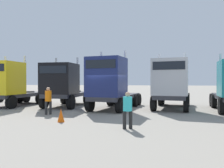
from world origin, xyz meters
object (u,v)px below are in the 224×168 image
object	(u,v)px
semi_truck_yellow	(9,84)
traffic_cone_near	(61,115)
semi_truck_silver	(171,84)
visitor_with_camera	(128,108)
semi_truck_navy	(110,84)
semi_truck_black	(64,85)
visitor_in_hivis	(48,99)

from	to	relation	value
semi_truck_yellow	traffic_cone_near	bearing A→B (deg)	53.52
semi_truck_silver	visitor_with_camera	size ratio (longest dim) A/B	3.94
semi_truck_navy	semi_truck_silver	size ratio (longest dim) A/B	1.03
semi_truck_yellow	semi_truck_black	distance (m)	4.58
semi_truck_black	semi_truck_silver	size ratio (longest dim) A/B	0.96
traffic_cone_near	visitor_with_camera	bearing A→B (deg)	-15.77
semi_truck_yellow	semi_truck_black	size ratio (longest dim) A/B	1.04
semi_truck_silver	traffic_cone_near	size ratio (longest dim) A/B	9.26
semi_truck_black	semi_truck_silver	xyz separation A→B (m)	(8.43, 0.09, 0.09)
semi_truck_black	semi_truck_navy	size ratio (longest dim) A/B	0.93
semi_truck_black	semi_truck_silver	bearing A→B (deg)	91.04
semi_truck_black	visitor_with_camera	size ratio (longest dim) A/B	3.79
semi_truck_navy	visitor_in_hivis	bearing A→B (deg)	-41.33
semi_truck_navy	semi_truck_silver	world-z (taller)	semi_truck_navy
semi_truck_silver	visitor_with_camera	distance (m)	7.77
semi_truck_black	semi_truck_yellow	bearing A→B (deg)	-82.55
semi_truck_silver	traffic_cone_near	distance (m)	8.80
semi_truck_black	semi_truck_navy	xyz separation A→B (m)	(4.09, -1.14, 0.09)
visitor_with_camera	traffic_cone_near	world-z (taller)	visitor_with_camera
semi_truck_black	visitor_in_hivis	distance (m)	4.10
semi_truck_yellow	semi_truck_silver	size ratio (longest dim) A/B	1.00
semi_truck_black	traffic_cone_near	size ratio (longest dim) A/B	8.90
semi_truck_black	semi_truck_navy	distance (m)	4.25
semi_truck_black	traffic_cone_near	world-z (taller)	semi_truck_black
semi_truck_yellow	visitor_with_camera	bearing A→B (deg)	60.19
visitor_in_hivis	traffic_cone_near	world-z (taller)	visitor_in_hivis
semi_truck_navy	visitor_in_hivis	world-z (taller)	semi_truck_navy
semi_truck_black	traffic_cone_near	bearing A→B (deg)	22.51
semi_truck_yellow	semi_truck_silver	world-z (taller)	semi_truck_silver
semi_truck_black	visitor_in_hivis	size ratio (longest dim) A/B	3.58
semi_truck_navy	visitor_in_hivis	distance (m)	4.53
semi_truck_silver	semi_truck_navy	bearing A→B (deg)	-65.87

